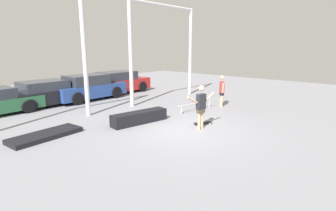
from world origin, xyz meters
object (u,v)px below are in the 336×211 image
Objects in this scene: skateboard at (203,123)px; grind_box at (140,117)px; manual_pad at (46,135)px; parked_car_blue at (89,88)px; skateboarder at (201,105)px; parked_car_black at (46,94)px; grind_rail at (196,104)px; parked_car_red at (119,83)px; bystander at (222,90)px.

grind_box is (-1.63, 2.06, 0.18)m from skateboard.
parked_car_blue reaches higher than manual_pad.
skateboarder is 0.41× the size of parked_car_black.
parked_car_black is (-4.53, 6.64, 0.34)m from grind_rail.
skateboard is 0.17× the size of parked_car_red.
skateboarder is 0.69× the size of grind_box.
manual_pad is 0.54× the size of parked_car_red.
bystander is (8.37, -2.01, 0.84)m from manual_pad.
bystander reaches higher than grind_box.
bystander is (3.90, 1.44, -0.04)m from skateboarder.
skateboarder is 2.67m from grind_box.
grind_rail is at bearing -58.00° from parked_car_black.
grind_box is 6.34m from parked_car_black.
parked_car_blue is 0.97× the size of parked_car_red.
parked_car_blue is at bearing 96.72° from skateboarder.
skateboarder is at bearing -126.70° from skateboard.
bystander is at bearing 45.95° from skateboard.
grind_rail reaches higher than manual_pad.
grind_box is 0.55× the size of parked_car_red.
grind_rail is 6.74m from parked_car_blue.
skateboarder is 5.71m from manual_pad.
parked_car_black is at bearing 171.83° from parked_car_blue.
bystander is (1.03, -7.45, 0.20)m from parked_car_red.
grind_box is 7.64m from parked_car_red.
grind_rail is 8.04m from parked_car_black.
grind_rail is at bearing -6.95° from grind_box.
skateboard is 0.18× the size of parked_car_blue.
grind_rail is 1.74m from bystander.
grind_box is (-1.05, 2.35, -0.72)m from skateboarder.
skateboarder is 0.39× the size of parked_car_blue.
parked_car_black is at bearing 66.01° from manual_pad.
grind_box is at bearing -82.01° from parked_car_black.
parked_car_black is (2.28, 5.12, 0.57)m from manual_pad.
skateboarder is 0.68× the size of grind_rail.
skateboard is at bearing -32.03° from manual_pad.
manual_pad is 9.16m from parked_car_red.
parked_car_blue is (1.29, 5.97, 0.48)m from grind_box.
manual_pad is 0.97× the size of grind_rail.
grind_box is at bearing 122.52° from skateboarder.
bystander is (3.66, -6.88, 0.20)m from parked_car_blue.
bystander reaches higher than skateboard.
grind_box is 3.59m from manual_pad.
parked_car_black reaches higher than manual_pad.
manual_pad is at bearing -116.33° from parked_car_black.
grind_box reaches higher than grind_rail.
skateboard is 3.62m from bystander.
manual_pad reaches higher than skateboard.
grind_rail is (6.82, -1.51, 0.23)m from manual_pad.
parked_car_black is (-2.19, 8.57, -0.31)m from skateboarder.
bystander is (4.95, -0.91, 0.67)m from grind_box.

